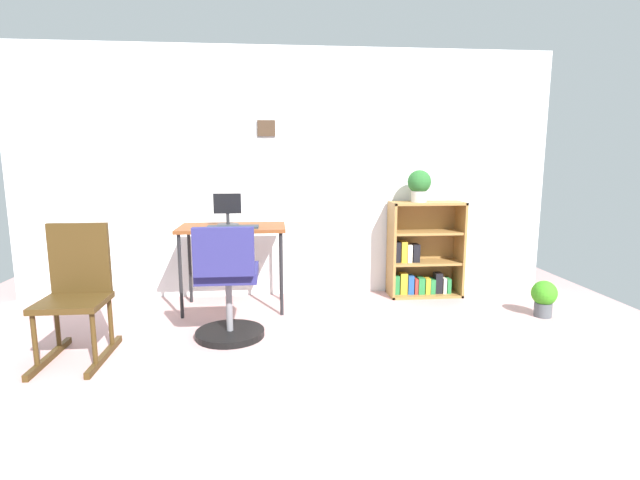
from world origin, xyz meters
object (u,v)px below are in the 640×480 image
object	(u,v)px
bookshelf_low	(422,254)
potted_plant_on_shelf	(419,184)
desk	(233,234)
rocking_chair	(76,291)
potted_plant_floor	(544,297)
office_chair	(228,290)
keyboard	(233,227)
monitor	(228,210)

from	to	relation	value
bookshelf_low	potted_plant_on_shelf	world-z (taller)	potted_plant_on_shelf
desk	rocking_chair	bearing A→B (deg)	-135.14
potted_plant_floor	potted_plant_on_shelf	bearing A→B (deg)	141.74
office_chair	potted_plant_floor	world-z (taller)	office_chair
rocking_chair	potted_plant_on_shelf	xyz separation A→B (m)	(2.72, 1.20, 0.64)
keyboard	bookshelf_low	size ratio (longest dim) A/B	0.47
keyboard	office_chair	xyz separation A→B (m)	(0.01, -0.65, -0.38)
keyboard	potted_plant_on_shelf	bearing A→B (deg)	11.67
keyboard	rocking_chair	world-z (taller)	rocking_chair
office_chair	rocking_chair	size ratio (longest dim) A/B	0.97
monitor	office_chair	xyz separation A→B (m)	(0.06, -0.81, -0.50)
rocking_chair	potted_plant_floor	size ratio (longest dim) A/B	2.90
bookshelf_low	potted_plant_floor	distance (m)	1.16
office_chair	potted_plant_on_shelf	world-z (taller)	potted_plant_on_shelf
keyboard	bookshelf_low	world-z (taller)	bookshelf_low
office_chair	potted_plant_floor	size ratio (longest dim) A/B	2.80
monitor	keyboard	xyz separation A→B (m)	(0.06, -0.17, -0.13)
keyboard	office_chair	distance (m)	0.75
office_chair	potted_plant_floor	bearing A→B (deg)	6.26
office_chair	potted_plant_floor	distance (m)	2.66
desk	office_chair	xyz separation A→B (m)	(0.02, -0.77, -0.30)
desk	office_chair	bearing A→B (deg)	-88.43
desk	rocking_chair	world-z (taller)	rocking_chair
potted_plant_on_shelf	keyboard	bearing A→B (deg)	-168.33
rocking_chair	potted_plant_floor	bearing A→B (deg)	7.58
monitor	potted_plant_floor	size ratio (longest dim) A/B	0.91
monitor	office_chair	distance (m)	0.96
monitor	bookshelf_low	xyz separation A→B (m)	(1.86, 0.24, -0.48)
office_chair	bookshelf_low	world-z (taller)	bookshelf_low
keyboard	monitor	bearing A→B (deg)	108.80
rocking_chair	potted_plant_on_shelf	world-z (taller)	potted_plant_on_shelf
keyboard	potted_plant_floor	distance (m)	2.73
desk	rocking_chair	size ratio (longest dim) A/B	1.02
monitor	potted_plant_on_shelf	world-z (taller)	potted_plant_on_shelf
desk	office_chair	size ratio (longest dim) A/B	1.05
monitor	potted_plant_on_shelf	size ratio (longest dim) A/B	0.93
office_chair	potted_plant_on_shelf	distance (m)	2.13
desk	keyboard	world-z (taller)	keyboard
monitor	keyboard	world-z (taller)	monitor
potted_plant_on_shelf	potted_plant_floor	size ratio (longest dim) A/B	0.97
office_chair	potted_plant_on_shelf	bearing A→B (deg)	30.16
keyboard	desk	bearing A→B (deg)	97.11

